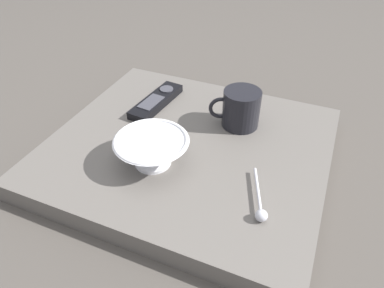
# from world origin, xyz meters

# --- Properties ---
(ground_plane) EXTENTS (6.00, 6.00, 0.00)m
(ground_plane) POSITION_xyz_m (0.00, 0.00, 0.00)
(ground_plane) COLOR #47423D
(table) EXTENTS (0.61, 0.55, 0.05)m
(table) POSITION_xyz_m (0.00, 0.00, 0.02)
(table) COLOR #5B5651
(table) RESTS_ON ground
(cereal_bowl) EXTENTS (0.16, 0.16, 0.06)m
(cereal_bowl) POSITION_xyz_m (0.04, 0.09, 0.08)
(cereal_bowl) COLOR silver
(cereal_bowl) RESTS_ON table
(coffee_mug) EXTENTS (0.12, 0.09, 0.09)m
(coffee_mug) POSITION_xyz_m (-0.08, -0.11, 0.09)
(coffee_mug) COLOR black
(coffee_mug) RESTS_ON table
(teaspoon) EXTENTS (0.06, 0.13, 0.02)m
(teaspoon) POSITION_xyz_m (-0.20, 0.14, 0.06)
(teaspoon) COLOR silver
(teaspoon) RESTS_ON table
(tv_remote_near) EXTENTS (0.07, 0.19, 0.02)m
(tv_remote_near) POSITION_xyz_m (0.14, -0.11, 0.06)
(tv_remote_near) COLOR black
(tv_remote_near) RESTS_ON table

